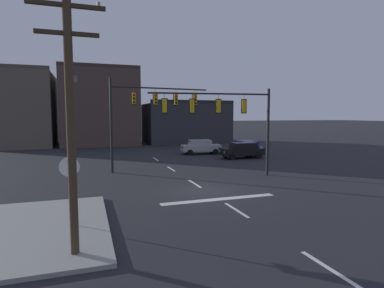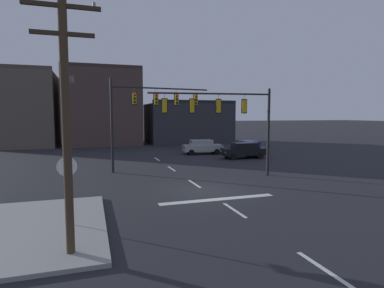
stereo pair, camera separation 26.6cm
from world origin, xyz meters
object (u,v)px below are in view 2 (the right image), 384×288
car_lot_farside (202,147)px  stop_sign (67,174)px  car_lot_middle (244,150)px  car_lot_nearside (248,147)px  utility_pole (66,112)px  signal_mast_near_side (227,113)px  signal_mast_far_side (147,107)px

car_lot_farside → stop_sign: bearing=-122.2°
stop_sign → car_lot_middle: stop_sign is taller
car_lot_middle → car_lot_farside: size_ratio=0.98×
car_lot_nearside → car_lot_farside: bearing=150.0°
stop_sign → car_lot_middle: bearing=45.2°
car_lot_middle → car_lot_farside: bearing=121.7°
stop_sign → utility_pole: (0.22, -2.68, 2.39)m
car_lot_nearside → car_lot_farside: size_ratio=0.99×
signal_mast_near_side → car_lot_nearside: 13.35m
car_lot_nearside → utility_pole: bearing=-129.8°
signal_mast_near_side → car_lot_middle: 10.87m
signal_mast_far_side → car_lot_nearside: bearing=25.8°
car_lot_farside → signal_mast_near_side: bearing=-102.2°
signal_mast_far_side → car_lot_middle: size_ratio=1.83×
utility_pole → car_lot_middle: bearing=50.0°
signal_mast_near_side → utility_pole: utility_pole is taller
car_lot_nearside → car_lot_middle: bearing=-127.8°
car_lot_middle → utility_pole: size_ratio=0.55×
signal_mast_far_side → car_lot_middle: 12.03m
signal_mast_near_side → car_lot_farside: 13.93m
utility_pole → car_lot_nearside: bearing=50.2°
stop_sign → car_lot_middle: size_ratio=0.63×
signal_mast_far_side → car_lot_nearside: 14.19m
signal_mast_far_side → car_lot_nearside: (12.19, 5.89, -4.26)m
signal_mast_far_side → stop_sign: (-5.28, -12.15, -2.97)m
car_lot_middle → car_lot_nearside: bearing=52.2°
signal_mast_near_side → car_lot_nearside: (7.30, 10.54, -3.74)m
utility_pole → car_lot_farside: bearing=61.2°
car_lot_farside → utility_pole: 26.83m
stop_sign → car_lot_nearside: bearing=45.9°
car_lot_nearside → car_lot_farside: 5.15m
car_lot_middle → utility_pole: (-15.65, -18.66, 3.68)m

